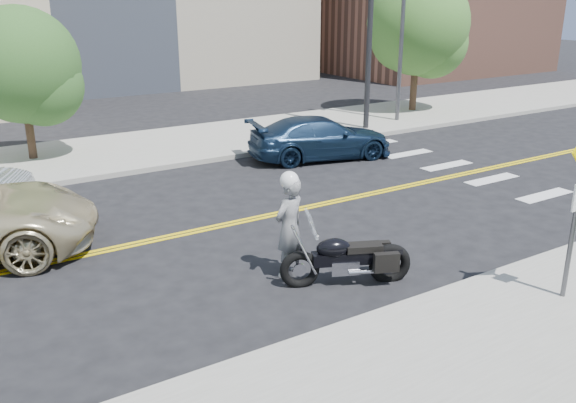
{
  "coord_description": "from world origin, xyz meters",
  "views": [
    {
      "loc": [
        -4.53,
        -11.56,
        4.92
      ],
      "look_at": [
        1.28,
        -2.34,
        1.2
      ],
      "focal_mm": 38.0,
      "sensor_mm": 36.0,
      "label": 1
    }
  ],
  "objects": [
    {
      "name": "motorcyclist",
      "position": [
        0.94,
        -2.93,
        0.99
      ],
      "size": [
        0.78,
        0.63,
        1.99
      ],
      "rotation": [
        0.0,
        0.0,
        3.45
      ],
      "color": "silver",
      "rests_on": "ground"
    },
    {
      "name": "sidewalk_far",
      "position": [
        0.0,
        7.5,
        0.07
      ],
      "size": [
        60.0,
        5.0,
        0.15
      ],
      "primitive_type": "cube",
      "color": "#9E9B91",
      "rests_on": "ground_plane"
    },
    {
      "name": "traffic_light",
      "position": [
        10.0,
        5.08,
        4.67
      ],
      "size": [
        0.28,
        4.5,
        7.0
      ],
      "color": "black",
      "rests_on": "sidewalk_far"
    },
    {
      "name": "tree_far_b",
      "position": [
        14.09,
        7.84,
        3.74
      ],
      "size": [
        4.25,
        4.25,
        5.87
      ],
      "rotation": [
        0.0,
        0.0,
        0.02
      ],
      "color": "#382619",
      "rests_on": "ground"
    },
    {
      "name": "parked_car_blue",
      "position": [
        6.28,
        3.68,
        0.66
      ],
      "size": [
        4.82,
        2.8,
        1.31
      ],
      "primitive_type": "imported",
      "rotation": [
        0.0,
        0.0,
        1.35
      ],
      "color": "#172C47",
      "rests_on": "ground"
    },
    {
      "name": "motorcycle",
      "position": [
        1.62,
        -3.76,
        0.7
      ],
      "size": [
        2.37,
        1.55,
        1.39
      ],
      "primitive_type": null,
      "rotation": [
        0.0,
        0.0,
        -0.41
      ],
      "color": "black",
      "rests_on": "ground"
    },
    {
      "name": "lamp_post",
      "position": [
        12.0,
        6.5,
        4.15
      ],
      "size": [
        0.16,
        0.16,
        8.0
      ],
      "primitive_type": "cylinder",
      "color": "#4C4C51",
      "rests_on": "sidewalk_far"
    },
    {
      "name": "ground_plane",
      "position": [
        0.0,
        0.0,
        0.0
      ],
      "size": [
        120.0,
        120.0,
        0.0
      ],
      "primitive_type": "plane",
      "color": "black",
      "rests_on": "ground"
    },
    {
      "name": "tree_far_a",
      "position": [
        -1.49,
        7.93,
        2.95
      ],
      "size": [
        3.41,
        3.41,
        4.66
      ],
      "rotation": [
        0.0,
        0.0,
        0.21
      ],
      "color": "#382619",
      "rests_on": "ground"
    }
  ]
}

